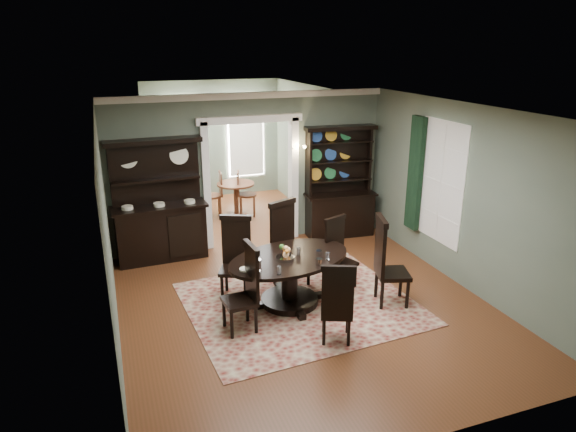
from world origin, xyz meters
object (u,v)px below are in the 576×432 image
dining_table (290,271)px  sideboard (160,218)px  welsh_dresser (339,197)px  parlor_table (236,195)px

dining_table → sideboard: (-1.65, 2.52, 0.24)m
welsh_dresser → parlor_table: welsh_dresser is taller
sideboard → parlor_table: size_ratio=2.61×
parlor_table → dining_table: bearing=-93.8°
welsh_dresser → parlor_table: size_ratio=2.66×
parlor_table → sideboard: bearing=-135.3°
dining_table → welsh_dresser: 3.26m
dining_table → sideboard: 3.02m
dining_table → sideboard: size_ratio=1.01×
sideboard → welsh_dresser: (3.68, 0.01, 0.04)m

